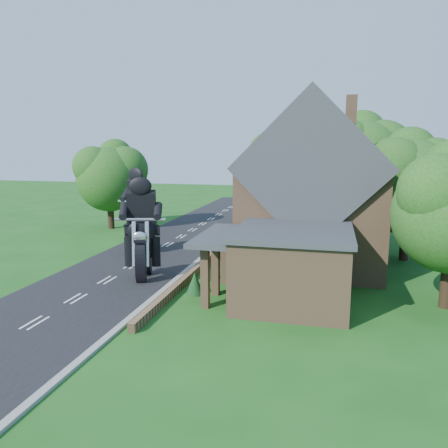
% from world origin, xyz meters
% --- Properties ---
extents(ground, '(120.00, 120.00, 0.00)m').
position_xyz_m(ground, '(0.00, 0.00, 0.00)').
color(ground, '#164A14').
rests_on(ground, ground).
extents(road, '(7.00, 80.00, 0.02)m').
position_xyz_m(road, '(0.00, 0.00, 0.01)').
color(road, black).
rests_on(road, ground).
extents(kerb, '(0.30, 80.00, 0.12)m').
position_xyz_m(kerb, '(3.65, 0.00, 0.06)').
color(kerb, gray).
rests_on(kerb, ground).
extents(garden_wall, '(0.30, 22.00, 0.40)m').
position_xyz_m(garden_wall, '(4.30, 5.00, 0.20)').
color(garden_wall, '#876344').
rests_on(garden_wall, ground).
extents(house, '(9.54, 8.64, 10.24)m').
position_xyz_m(house, '(10.49, 6.00, 4.34)').
color(house, '#876344').
rests_on(house, ground).
extents(annex, '(7.05, 5.94, 3.44)m').
position_xyz_m(annex, '(9.87, -0.80, 1.77)').
color(annex, '#876344').
rests_on(annex, ground).
extents(tree_house_right, '(6.51, 6.00, 8.40)m').
position_xyz_m(tree_house_right, '(16.65, 8.62, 5.19)').
color(tree_house_right, black).
rests_on(tree_house_right, ground).
extents(tree_behind_house, '(7.81, 7.20, 10.08)m').
position_xyz_m(tree_behind_house, '(14.18, 16.14, 6.23)').
color(tree_behind_house, black).
rests_on(tree_behind_house, ground).
extents(tree_behind_left, '(6.94, 6.40, 9.16)m').
position_xyz_m(tree_behind_left, '(8.16, 17.13, 5.73)').
color(tree_behind_left, black).
rests_on(tree_behind_left, ground).
extents(tree_far_road, '(6.08, 5.60, 7.84)m').
position_xyz_m(tree_far_road, '(-6.86, 14.11, 4.84)').
color(tree_far_road, black).
rests_on(tree_far_road, ground).
extents(shrub_a, '(0.90, 0.90, 1.10)m').
position_xyz_m(shrub_a, '(5.30, -1.00, 0.55)').
color(shrub_a, black).
rests_on(shrub_a, ground).
extents(shrub_b, '(0.90, 0.90, 1.10)m').
position_xyz_m(shrub_b, '(5.30, 1.50, 0.55)').
color(shrub_b, black).
rests_on(shrub_b, ground).
extents(shrub_c, '(0.90, 0.90, 1.10)m').
position_xyz_m(shrub_c, '(5.30, 4.00, 0.55)').
color(shrub_c, black).
rests_on(shrub_c, ground).
extents(shrub_d, '(0.90, 0.90, 1.10)m').
position_xyz_m(shrub_d, '(5.30, 9.00, 0.55)').
color(shrub_d, black).
rests_on(shrub_d, ground).
extents(shrub_e, '(0.90, 0.90, 1.10)m').
position_xyz_m(shrub_e, '(5.30, 11.50, 0.55)').
color(shrub_e, black).
rests_on(shrub_e, ground).
extents(shrub_f, '(0.90, 0.90, 1.10)m').
position_xyz_m(shrub_f, '(5.30, 14.00, 0.55)').
color(shrub_f, black).
rests_on(shrub_f, ground).
extents(motorcycle_lead, '(0.90, 1.85, 1.67)m').
position_xyz_m(motorcycle_lead, '(1.81, 0.74, 0.83)').
color(motorcycle_lead, black).
rests_on(motorcycle_lead, ground).
extents(motorcycle_follow, '(1.03, 1.92, 1.73)m').
position_xyz_m(motorcycle_follow, '(-0.93, 6.30, 0.87)').
color(motorcycle_follow, black).
rests_on(motorcycle_follow, ground).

